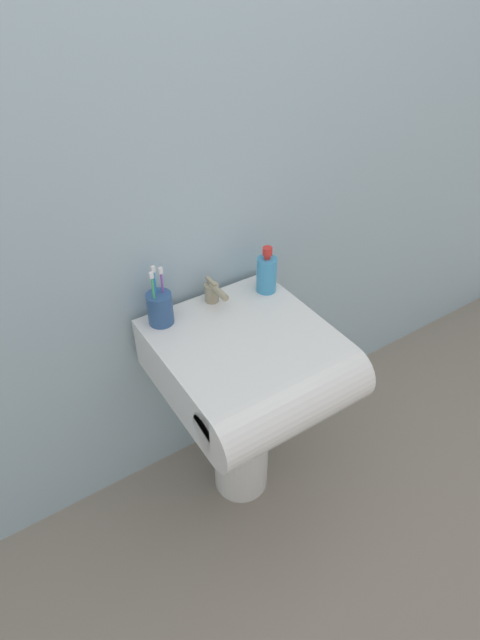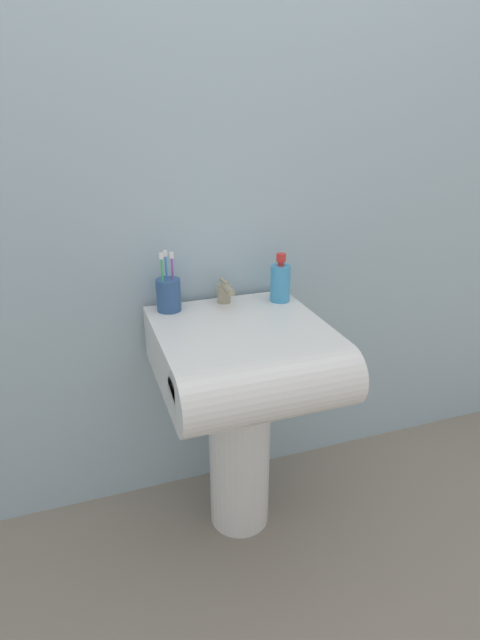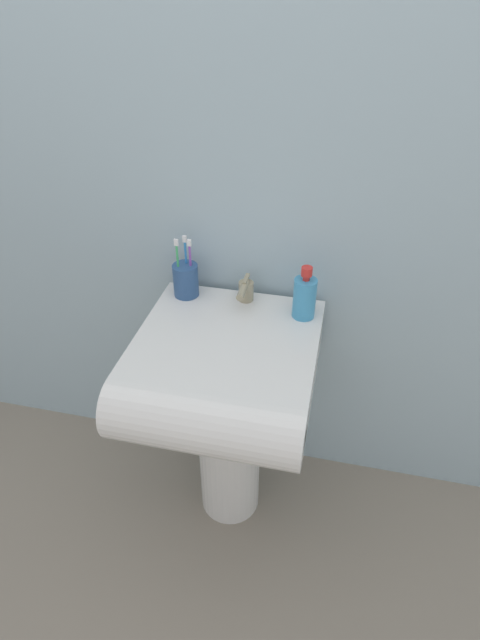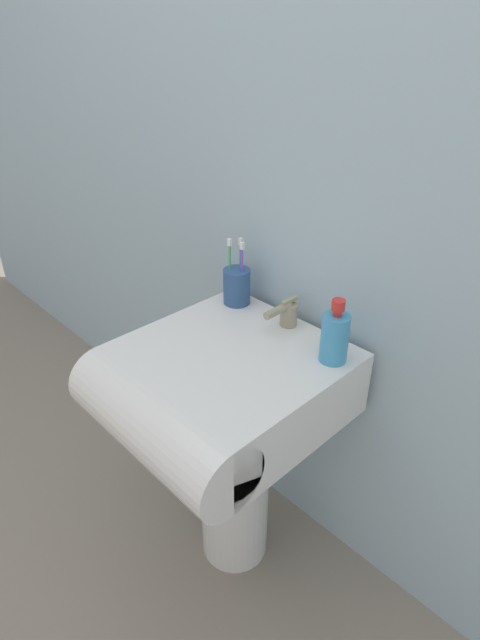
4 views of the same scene
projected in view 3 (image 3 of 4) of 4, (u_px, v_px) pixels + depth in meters
name	position (u px, v px, depth m)	size (l,w,h in m)	color
ground_plane	(230.00, 499.00, 1.85)	(6.00, 6.00, 0.00)	gray
wall_back	(250.00, 149.00, 1.38)	(5.00, 0.05, 2.40)	#9EB7C1
sink_pedestal	(229.00, 447.00, 1.68)	(0.21, 0.21, 0.59)	white
sink_basin	(222.00, 375.00, 1.41)	(0.51, 0.57, 0.18)	white
faucet	(245.00, 290.00, 1.53)	(0.05, 0.12, 0.08)	tan
toothbrush_cup	(186.00, 279.00, 1.55)	(0.08, 0.08, 0.20)	#2D5184
soap_bottle	(305.00, 297.00, 1.45)	(0.07, 0.07, 0.16)	#3F99CC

